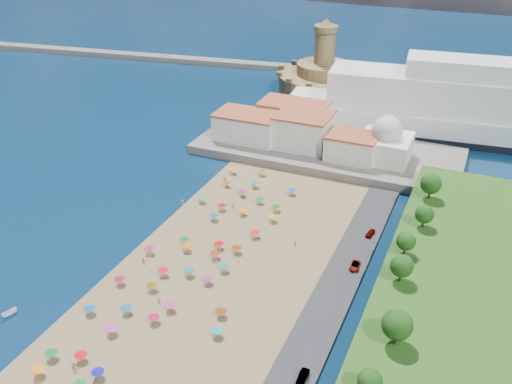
% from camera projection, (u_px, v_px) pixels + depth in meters
% --- Properties ---
extents(ground, '(700.00, 700.00, 0.00)m').
position_uv_depth(ground, '(202.00, 261.00, 141.92)').
color(ground, '#071938').
rests_on(ground, ground).
extents(terrace, '(90.00, 36.00, 3.00)m').
position_uv_depth(terrace, '(327.00, 151.00, 196.66)').
color(terrace, '#59544C').
rests_on(terrace, ground).
extents(jetty, '(18.00, 70.00, 2.40)m').
position_uv_depth(jetty, '(300.00, 110.00, 232.71)').
color(jetty, '#59544C').
rests_on(jetty, ground).
extents(breakwater, '(199.03, 34.77, 2.60)m').
position_uv_depth(breakwater, '(154.00, 57.00, 303.06)').
color(breakwater, '#59544C').
rests_on(breakwater, ground).
extents(waterfront_buildings, '(57.00, 29.00, 11.00)m').
position_uv_depth(waterfront_buildings, '(293.00, 128.00, 198.67)').
color(waterfront_buildings, silver).
rests_on(waterfront_buildings, terrace).
extents(domed_building, '(16.00, 16.00, 15.00)m').
position_uv_depth(domed_building, '(386.00, 142.00, 184.53)').
color(domed_building, silver).
rests_on(domed_building, terrace).
extents(fortress, '(40.00, 40.00, 32.40)m').
position_uv_depth(fortress, '(323.00, 77.00, 254.31)').
color(fortress, olive).
rests_on(fortress, ground).
extents(cruise_ship, '(164.15, 41.62, 35.53)m').
position_uv_depth(cruise_ship, '(510.00, 114.00, 202.63)').
color(cruise_ship, black).
rests_on(cruise_ship, ground).
extents(beach_parasols, '(32.07, 115.61, 2.20)m').
position_uv_depth(beach_parasols, '(175.00, 277.00, 132.51)').
color(beach_parasols, gray).
rests_on(beach_parasols, beach).
extents(beachgoers, '(38.59, 95.00, 1.89)m').
position_uv_depth(beachgoers, '(179.00, 268.00, 137.48)').
color(beachgoers, tan).
rests_on(beachgoers, beach).
extents(parked_cars, '(2.33, 58.51, 1.38)m').
position_uv_depth(parked_cars, '(348.00, 281.00, 132.64)').
color(parked_cars, gray).
rests_on(parked_cars, promenade).
extents(hillside_trees, '(10.68, 109.48, 7.61)m').
position_uv_depth(hillside_trees, '(396.00, 291.00, 115.54)').
color(hillside_trees, '#382314').
rests_on(hillside_trees, hillside).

